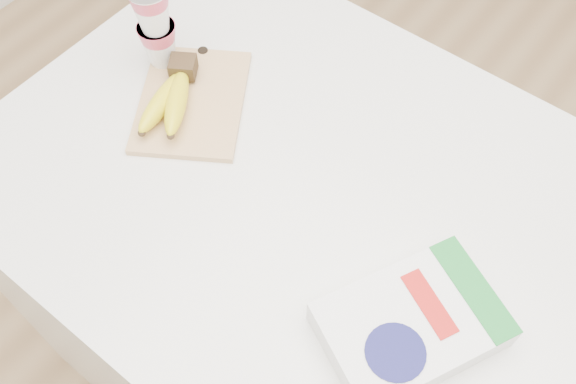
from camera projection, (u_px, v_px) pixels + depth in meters
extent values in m
plane|color=tan|center=(317.00, 376.00, 1.88)|extent=(4.00, 4.00, 0.00)
cube|color=white|center=(325.00, 315.00, 1.48)|extent=(1.28, 0.85, 0.96)
cube|color=tan|center=(192.00, 101.00, 1.19)|extent=(0.30, 0.32, 0.01)
cube|color=#382816|center=(183.00, 67.00, 1.20)|extent=(0.06, 0.06, 0.03)
ellipsoid|color=yellow|center=(163.00, 101.00, 1.16)|extent=(0.08, 0.17, 0.05)
sphere|color=#382816|center=(142.00, 133.00, 1.12)|extent=(0.01, 0.01, 0.01)
ellipsoid|color=yellow|center=(177.00, 101.00, 1.15)|extent=(0.13, 0.16, 0.05)
sphere|color=#382816|center=(171.00, 136.00, 1.11)|extent=(0.01, 0.01, 0.01)
cube|color=white|center=(411.00, 325.00, 0.93)|extent=(0.27, 0.30, 0.05)
cube|color=#1B7A2D|center=(474.00, 288.00, 0.94)|extent=(0.17, 0.12, 0.00)
cylinder|color=#14154E|center=(395.00, 352.00, 0.88)|extent=(0.11, 0.11, 0.00)
cube|color=red|center=(429.00, 304.00, 0.92)|extent=(0.11, 0.08, 0.00)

